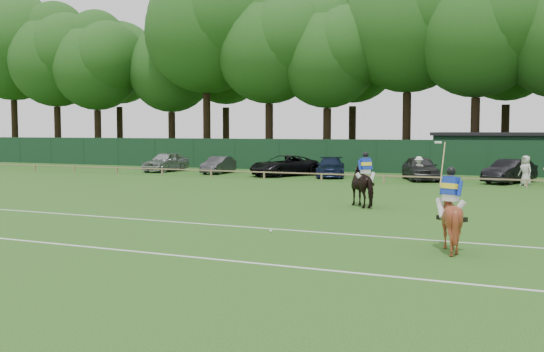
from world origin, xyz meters
The scene contains 19 objects.
ground centered at (0.00, 0.00, 0.00)m, with size 160.00×160.00×0.00m, color #1E4C14.
horse_dark centered at (3.34, 6.12, 0.87)m, with size 0.94×2.07×1.75m, color black.
horse_chestnut centered at (8.17, -2.37, 0.83)m, with size 1.34×1.51×1.67m, color maroon.
sedan_silver centered at (-17.12, 21.57, 0.76)m, with size 1.79×4.45×1.52m, color #9FA2A4.
sedan_grey centered at (-12.31, 21.30, 0.63)m, with size 1.33×3.81×1.25m, color #313134.
suv_black centered at (-6.94, 21.07, 0.72)m, with size 2.39×5.18×1.44m, color black.
sedan_navy centered at (-3.62, 21.45, 0.67)m, with size 1.87×4.59×1.33m, color black.
hatch_grey centered at (2.51, 21.16, 0.78)m, with size 1.83×4.55×1.55m, color #2F2F32.
estate_black centered at (7.85, 21.22, 0.72)m, with size 1.52×4.35×1.43m, color black.
spectator_left centered at (2.64, 20.14, 0.78)m, with size 1.01×0.58×1.56m, color silver.
spectator_right centered at (8.83, 19.69, 0.87)m, with size 0.85×0.55×1.74m, color beige.
rider_dark centered at (3.35, 6.11, 1.64)m, with size 0.77×0.75×1.41m.
rider_chestnut centered at (8.16, -2.38, 1.58)m, with size 0.90×0.78×2.05m.
polo_ball centered at (2.61, -1.65, 0.04)m, with size 0.09×0.09×0.09m, color silver.
pitch_lines centered at (0.00, -3.50, 0.01)m, with size 60.00×5.10×0.01m.
pitch_rail centered at (0.00, 18.00, 0.45)m, with size 62.10×0.10×0.50m.
perimeter_fence centered at (0.00, 27.00, 1.25)m, with size 92.08×0.08×2.50m.
utility_shed centered at (6.00, 30.00, 1.54)m, with size 8.40×4.40×3.04m.
tree_row centered at (2.00, 35.00, 0.00)m, with size 96.00×12.00×21.00m, color #26561C, non-canonical shape.
Camera 1 is at (10.88, -19.46, 3.18)m, focal length 42.00 mm.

